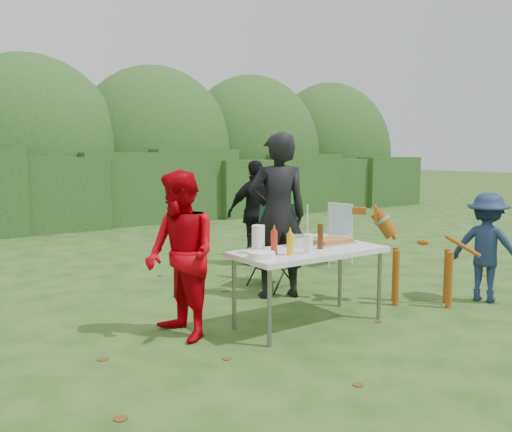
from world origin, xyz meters
TOP-DOWN VIEW (x-y plane):
  - ground at (0.00, 0.00)m, footprint 80.00×80.00m
  - hedge_row at (0.00, 8.00)m, footprint 22.00×1.40m
  - shrub_backdrop at (0.00, 9.60)m, footprint 20.00×2.60m
  - folding_table at (0.34, -0.18)m, footprint 1.50×0.70m
  - person_cook at (0.70, 0.80)m, footprint 0.81×0.67m
  - person_red_jacket at (-0.85, 0.17)m, footprint 0.60×0.76m
  - person_black_puffy at (1.56, 2.43)m, footprint 0.97×0.58m
  - child at (2.52, -0.67)m, footprint 0.71×0.90m
  - dog at (1.82, -0.36)m, footprint 1.09×1.10m
  - camping_chair at (0.96, 1.29)m, footprint 0.87×0.87m
  - lawn_chair at (2.48, 1.85)m, footprint 0.58×0.58m
  - food_tray at (0.73, -0.08)m, footprint 0.45×0.30m
  - focaccia_bread at (0.73, -0.08)m, footprint 0.40×0.26m
  - mustard_bottle at (0.00, -0.31)m, footprint 0.06×0.06m
  - ketchup_bottle at (-0.09, -0.20)m, footprint 0.06×0.06m
  - beer_bottle at (0.45, -0.22)m, footprint 0.06×0.06m
  - paper_towel_roll at (-0.18, -0.08)m, footprint 0.12×0.12m
  - cup_stack at (0.19, -0.35)m, footprint 0.08×0.08m
  - pasta_bowl at (0.39, 0.01)m, footprint 0.26×0.26m
  - plate_stack at (-0.27, -0.26)m, footprint 0.24×0.24m

SIDE VIEW (x-z plane):
  - ground at x=0.00m, z-range 0.00..0.00m
  - lawn_chair at x=2.48m, z-range 0.00..0.91m
  - camping_chair at x=0.96m, z-range 0.00..1.03m
  - dog at x=1.82m, z-range 0.00..1.05m
  - child at x=2.52m, z-range 0.00..1.22m
  - folding_table at x=0.34m, z-range 0.32..1.06m
  - food_tray at x=0.73m, z-range 0.74..0.76m
  - person_red_jacket at x=-0.85m, z-range 0.00..1.51m
  - plate_stack at x=-0.27m, z-range 0.74..0.79m
  - person_black_puffy at x=1.56m, z-range 0.00..1.55m
  - focaccia_bread at x=0.73m, z-range 0.76..0.80m
  - pasta_bowl at x=0.39m, z-range 0.74..0.84m
  - cup_stack at x=0.19m, z-range 0.74..0.92m
  - mustard_bottle at x=0.00m, z-range 0.74..0.94m
  - hedge_row at x=0.00m, z-range 0.00..1.70m
  - ketchup_bottle at x=-0.09m, z-range 0.74..0.96m
  - beer_bottle at x=0.45m, z-range 0.74..0.98m
  - paper_towel_roll at x=-0.18m, z-range 0.74..1.00m
  - person_cook at x=0.70m, z-range 0.00..1.89m
  - shrub_backdrop at x=0.00m, z-range 0.00..3.20m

